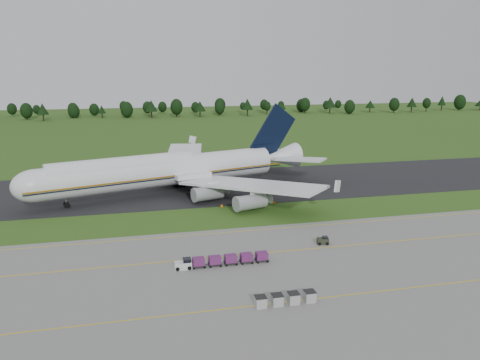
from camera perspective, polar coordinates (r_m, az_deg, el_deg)
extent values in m
plane|color=#2F5319|center=(104.21, -1.42, -4.50)|extent=(600.00, 600.00, 0.00)
cube|color=slate|center=(73.56, 4.03, -12.50)|extent=(300.00, 52.00, 0.06)
cube|color=black|center=(130.69, -3.88, -0.76)|extent=(300.00, 40.00, 0.08)
cube|color=#DEB80D|center=(84.07, 1.63, -8.99)|extent=(300.00, 0.25, 0.01)
cube|color=#DEB80D|center=(68.47, 5.54, -14.60)|extent=(300.00, 0.20, 0.01)
cube|color=#DEB80D|center=(94.94, -0.20, -6.29)|extent=(120.00, 0.20, 0.01)
cylinder|color=black|center=(328.82, -24.54, 7.04)|extent=(0.70, 0.70, 3.68)
sphere|color=black|center=(328.49, -24.60, 7.69)|extent=(7.60, 7.60, 7.60)
cylinder|color=black|center=(317.13, -22.85, 7.02)|extent=(0.70, 0.70, 3.90)
cone|color=black|center=(316.66, -22.94, 7.99)|extent=(6.98, 6.98, 6.93)
cylinder|color=black|center=(328.63, -19.57, 7.40)|extent=(0.70, 0.70, 2.91)
sphere|color=black|center=(328.36, -19.61, 7.92)|extent=(7.53, 7.53, 7.53)
cylinder|color=black|center=(322.56, -16.46, 7.53)|extent=(0.70, 0.70, 2.97)
cone|color=black|center=(322.19, -16.51, 8.26)|extent=(5.17, 5.17, 5.28)
cylinder|color=black|center=(319.64, -13.60, 7.70)|extent=(0.70, 0.70, 3.50)
sphere|color=black|center=(319.32, -13.64, 8.35)|extent=(8.06, 8.06, 8.06)
cylinder|color=black|center=(315.72, -10.73, 7.84)|extent=(0.70, 0.70, 4.20)
cone|color=black|center=(315.21, -10.77, 8.89)|extent=(7.99, 7.99, 7.46)
cylinder|color=black|center=(320.86, -7.72, 8.05)|extent=(0.70, 0.70, 4.26)
sphere|color=black|center=(320.47, -7.75, 8.83)|extent=(8.28, 8.28, 8.28)
cylinder|color=black|center=(317.74, -4.89, 8.02)|extent=(0.70, 0.70, 3.77)
cone|color=black|center=(317.28, -4.91, 8.96)|extent=(7.82, 7.82, 6.70)
cylinder|color=black|center=(326.10, -2.49, 8.16)|extent=(0.70, 0.70, 3.37)
sphere|color=black|center=(325.80, -2.50, 8.77)|extent=(6.78, 6.78, 6.78)
cylinder|color=black|center=(323.17, 0.90, 8.20)|extent=(0.70, 0.70, 4.21)
cone|color=black|center=(322.67, 0.91, 9.23)|extent=(7.83, 7.83, 7.48)
cylinder|color=black|center=(334.28, 3.31, 8.32)|extent=(0.70, 0.70, 3.80)
sphere|color=black|center=(333.94, 3.32, 8.99)|extent=(5.19, 5.19, 5.19)
cylinder|color=black|center=(340.95, 4.96, 8.34)|extent=(0.70, 0.70, 3.14)
cone|color=black|center=(340.59, 4.97, 9.07)|extent=(8.05, 8.05, 5.57)
cylinder|color=black|center=(346.12, 7.91, 8.42)|extent=(0.70, 0.70, 4.08)
sphere|color=black|center=(345.78, 7.93, 9.11)|extent=(7.57, 7.57, 7.57)
cylinder|color=black|center=(348.16, 10.89, 8.34)|extent=(0.70, 0.70, 4.16)
cone|color=black|center=(347.70, 10.94, 9.29)|extent=(8.72, 8.72, 7.39)
cylinder|color=black|center=(345.78, 13.19, 8.13)|extent=(0.70, 0.70, 3.30)
sphere|color=black|center=(345.50, 13.22, 8.69)|extent=(7.56, 7.56, 7.56)
cylinder|color=black|center=(363.08, 15.55, 8.22)|extent=(0.70, 0.70, 3.16)
cone|color=black|center=(362.73, 15.59, 8.91)|extent=(7.13, 7.13, 5.62)
cylinder|color=black|center=(362.89, 18.24, 8.10)|extent=(0.70, 0.70, 4.00)
sphere|color=black|center=(362.57, 18.29, 8.75)|extent=(7.44, 7.44, 7.44)
cylinder|color=black|center=(371.56, 20.16, 8.06)|extent=(0.70, 0.70, 3.91)
cone|color=black|center=(371.16, 20.23, 8.89)|extent=(7.28, 7.28, 6.95)
cylinder|color=black|center=(380.40, 21.75, 8.06)|extent=(0.70, 0.70, 4.20)
sphere|color=black|center=(380.08, 21.81, 8.71)|extent=(5.95, 5.95, 5.95)
cylinder|color=black|center=(395.70, 23.34, 8.08)|extent=(0.70, 0.70, 3.98)
cone|color=black|center=(395.32, 23.41, 8.87)|extent=(5.95, 5.95, 7.07)
cylinder|color=black|center=(404.31, 25.17, 8.00)|extent=(0.70, 0.70, 4.06)
sphere|color=black|center=(404.02, 25.23, 8.59)|extent=(8.83, 8.83, 8.83)
cylinder|color=black|center=(411.10, 27.23, 7.80)|extent=(0.70, 0.70, 3.15)
cylinder|color=white|center=(122.55, -9.35, 1.05)|extent=(60.96, 24.94, 7.62)
cylinder|color=white|center=(119.03, -14.15, 1.33)|extent=(36.16, 16.03, 5.94)
sphere|color=white|center=(115.91, -23.69, -0.65)|extent=(7.62, 7.62, 7.62)
cone|color=white|center=(139.02, 4.88, 2.89)|extent=(13.23, 10.28, 7.24)
cube|color=orange|center=(119.19, -8.69, 0.41)|extent=(64.87, 19.53, 0.37)
cube|color=white|center=(110.94, 1.27, -0.59)|extent=(32.17, 33.61, 0.58)
cube|color=white|center=(146.27, -6.90, 2.78)|extent=(16.25, 37.21, 0.58)
cylinder|color=gray|center=(113.83, -3.95, -1.63)|extent=(8.07, 5.37, 3.39)
cylinder|color=gray|center=(106.28, 1.27, -2.70)|extent=(8.07, 5.37, 3.39)
cylinder|color=gray|center=(137.67, -8.79, 0.91)|extent=(8.07, 5.37, 3.39)
cylinder|color=gray|center=(150.08, -8.58, 1.97)|extent=(8.07, 5.37, 3.39)
cube|color=black|center=(136.42, 4.02, 5.73)|extent=(14.94, 4.99, 16.99)
cube|color=white|center=(133.56, 7.37, 2.52)|extent=(14.17, 13.45, 0.48)
cube|color=white|center=(146.31, 3.64, 3.57)|extent=(9.24, 14.80, 0.48)
cylinder|color=slate|center=(117.87, -20.40, -2.63)|extent=(0.38, 0.38, 2.33)
cylinder|color=black|center=(118.00, -20.38, -2.85)|extent=(1.59, 1.31, 1.38)
cylinder|color=slate|center=(121.73, -5.67, -1.33)|extent=(0.38, 0.38, 2.33)
cylinder|color=black|center=(121.85, -5.67, -1.54)|extent=(1.59, 1.31, 1.38)
cylinder|color=slate|center=(130.23, -7.39, -0.39)|extent=(0.38, 0.38, 2.33)
cylinder|color=black|center=(130.34, -7.38, -0.59)|extent=(1.59, 1.31, 1.38)
cube|color=silver|center=(78.65, -6.96, -10.27)|extent=(2.82, 1.52, 1.19)
cylinder|color=black|center=(77.99, -7.61, -10.73)|extent=(0.65, 0.24, 0.65)
cube|color=black|center=(79.01, -5.05, -10.28)|extent=(2.17, 1.62, 0.13)
cube|color=#5B2058|center=(78.75, -5.06, -9.85)|extent=(1.95, 1.52, 1.19)
cylinder|color=black|center=(78.30, -5.60, -10.68)|extent=(0.37, 0.16, 0.37)
cube|color=black|center=(79.38, -3.08, -10.13)|extent=(2.17, 1.62, 0.13)
cube|color=#5B2058|center=(79.12, -3.09, -9.70)|extent=(1.95, 1.52, 1.19)
cylinder|color=black|center=(78.64, -3.62, -10.53)|extent=(0.37, 0.16, 0.37)
cube|color=black|center=(79.84, -1.14, -9.97)|extent=(2.17, 1.62, 0.13)
cube|color=#5B2058|center=(79.58, -1.14, -9.54)|extent=(1.95, 1.52, 1.19)
cylinder|color=black|center=(79.08, -1.65, -10.36)|extent=(0.37, 0.16, 0.37)
cube|color=black|center=(80.39, 0.78, -9.79)|extent=(2.17, 1.62, 0.13)
cube|color=#5B2058|center=(80.13, 0.78, -9.37)|extent=(1.95, 1.52, 1.19)
cylinder|color=black|center=(79.60, 0.29, -10.19)|extent=(0.37, 0.16, 0.37)
cube|color=black|center=(81.02, 2.66, -9.61)|extent=(2.17, 1.62, 0.13)
cube|color=#5B2058|center=(80.77, 2.67, -9.19)|extent=(1.95, 1.52, 1.19)
cylinder|color=black|center=(80.21, 2.20, -10.01)|extent=(0.37, 0.16, 0.37)
cylinder|color=black|center=(78.76, -6.95, -10.45)|extent=(0.65, 0.24, 0.65)
cube|color=#282D1F|center=(89.65, 10.06, -7.34)|extent=(2.29, 1.61, 1.15)
cylinder|color=black|center=(88.93, 9.77, -7.70)|extent=(0.59, 0.21, 0.59)
cylinder|color=black|center=(90.56, 10.33, -7.33)|extent=(0.59, 0.21, 0.59)
cube|color=#A5A5A5|center=(66.72, 2.52, -14.63)|extent=(1.48, 1.48, 1.48)
cube|color=black|center=(66.35, 2.52, -14.04)|extent=(1.58, 1.58, 0.07)
cube|color=#A5A5A5|center=(67.33, 4.55, -14.38)|extent=(1.48, 1.48, 1.48)
cube|color=black|center=(66.97, 4.56, -13.79)|extent=(1.58, 1.58, 0.07)
cube|color=#A5A5A5|center=(68.02, 6.54, -14.12)|extent=(1.48, 1.48, 1.48)
cube|color=black|center=(67.66, 6.56, -13.54)|extent=(1.58, 1.58, 0.07)
cube|color=#A5A5A5|center=(68.79, 8.48, -13.85)|extent=(1.48, 1.48, 1.48)
cube|color=black|center=(68.44, 8.50, -13.27)|extent=(1.58, 1.58, 0.07)
cube|color=orange|center=(111.10, -2.25, -3.19)|extent=(0.50, 0.12, 0.60)
cube|color=black|center=(111.18, -2.25, -3.33)|extent=(0.30, 0.30, 0.04)
cube|color=orange|center=(114.12, 4.20, -2.76)|extent=(0.50, 0.12, 0.60)
cube|color=black|center=(114.19, 4.19, -2.90)|extent=(0.30, 0.30, 0.04)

